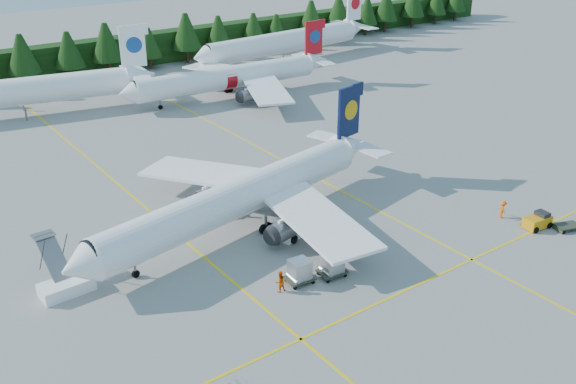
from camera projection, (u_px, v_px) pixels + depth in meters
ground at (380, 252)px, 60.99m from camera, size 320.00×320.00×0.00m
taxi_stripe_a at (154, 214)px, 68.21m from camera, size 0.25×120.00×0.01m
taxi_stripe_b at (303, 171)px, 78.85m from camera, size 0.25×120.00×0.01m
taxi_stripe_cross at (427, 280)px, 56.59m from camera, size 80.00×0.25×0.01m
treeline_hedge at (78, 58)px, 119.86m from camera, size 220.00×4.00×6.00m
airliner_navy at (232, 201)px, 63.46m from camera, size 38.26×31.19×11.23m
airliner_red at (224, 79)px, 105.64m from camera, size 37.60×30.88×10.93m
airliner_far_right at (279, 43)px, 127.88m from camera, size 43.34×7.58×12.60m
airstairs at (65, 282)px, 54.75m from camera, size 4.51×6.13×3.97m
service_truck at (300, 218)px, 64.34m from camera, size 6.32×3.74×2.88m
baggage_tug at (538, 221)px, 65.28m from camera, size 2.97×1.77×1.52m
uld_pair at (316, 267)px, 56.27m from camera, size 5.54×2.90×1.85m
crew_a at (330, 245)px, 60.67m from camera, size 0.74×0.65×1.69m
crew_b at (280, 282)px, 54.65m from camera, size 1.00×0.81×1.95m
crew_c at (503, 209)px, 67.14m from camera, size 0.86×0.96×1.93m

